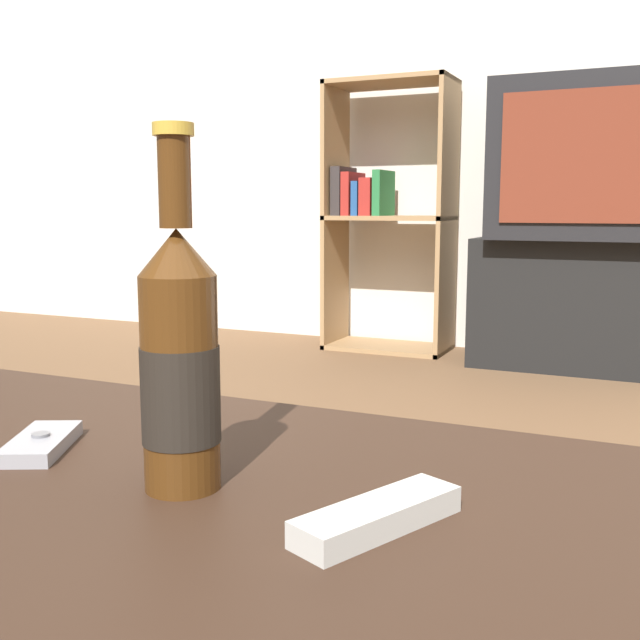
{
  "coord_description": "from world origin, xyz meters",
  "views": [
    {
      "loc": [
        0.38,
        -0.45,
        0.65
      ],
      "look_at": [
        0.02,
        0.35,
        0.52
      ],
      "focal_mm": 42.0,
      "sensor_mm": 36.0,
      "label": 1
    }
  ],
  "objects_px": {
    "remote_control": "(378,516)",
    "cell_phone": "(41,443)",
    "television": "(591,161)",
    "bookshelf": "(382,212)",
    "tv_stand": "(584,304)",
    "beer_bottle": "(180,362)"
  },
  "relations": [
    {
      "from": "bookshelf",
      "to": "beer_bottle",
      "type": "relative_size",
      "value": 4.09
    },
    {
      "from": "tv_stand",
      "to": "bookshelf",
      "type": "distance_m",
      "value": 0.97
    },
    {
      "from": "television",
      "to": "bookshelf",
      "type": "relative_size",
      "value": 0.6
    },
    {
      "from": "tv_stand",
      "to": "remote_control",
      "type": "bearing_deg",
      "value": -87.8
    },
    {
      "from": "beer_bottle",
      "to": "cell_phone",
      "type": "height_order",
      "value": "beer_bottle"
    },
    {
      "from": "tv_stand",
      "to": "cell_phone",
      "type": "relative_size",
      "value": 7.35
    },
    {
      "from": "bookshelf",
      "to": "cell_phone",
      "type": "xyz_separation_m",
      "value": [
        0.64,
        -2.74,
        -0.21
      ]
    },
    {
      "from": "bookshelf",
      "to": "remote_control",
      "type": "bearing_deg",
      "value": -70.15
    },
    {
      "from": "television",
      "to": "remote_control",
      "type": "bearing_deg",
      "value": -87.79
    },
    {
      "from": "remote_control",
      "to": "beer_bottle",
      "type": "bearing_deg",
      "value": -159.33
    },
    {
      "from": "bookshelf",
      "to": "cell_phone",
      "type": "bearing_deg",
      "value": -76.78
    },
    {
      "from": "bookshelf",
      "to": "beer_bottle",
      "type": "height_order",
      "value": "bookshelf"
    },
    {
      "from": "cell_phone",
      "to": "bookshelf",
      "type": "bearing_deg",
      "value": 77.24
    },
    {
      "from": "tv_stand",
      "to": "bookshelf",
      "type": "height_order",
      "value": "bookshelf"
    },
    {
      "from": "remote_control",
      "to": "bookshelf",
      "type": "bearing_deg",
      "value": 133.73
    },
    {
      "from": "television",
      "to": "remote_control",
      "type": "height_order",
      "value": "television"
    },
    {
      "from": "remote_control",
      "to": "cell_phone",
      "type": "bearing_deg",
      "value": -161.42
    },
    {
      "from": "beer_bottle",
      "to": "cell_phone",
      "type": "bearing_deg",
      "value": 172.66
    },
    {
      "from": "television",
      "to": "bookshelf",
      "type": "xyz_separation_m",
      "value": [
        -0.9,
        0.06,
        -0.2
      ]
    },
    {
      "from": "cell_phone",
      "to": "beer_bottle",
      "type": "bearing_deg",
      "value": -33.32
    },
    {
      "from": "tv_stand",
      "to": "beer_bottle",
      "type": "bearing_deg",
      "value": -91.54
    },
    {
      "from": "tv_stand",
      "to": "television",
      "type": "bearing_deg",
      "value": -90.0
    }
  ]
}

